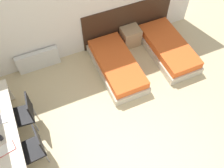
{
  "coord_description": "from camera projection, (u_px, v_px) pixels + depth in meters",
  "views": [
    {
      "loc": [
        -1.24,
        -0.8,
        4.94
      ],
      "look_at": [
        0.0,
        2.03,
        0.55
      ],
      "focal_mm": 40.0,
      "sensor_mm": 36.0,
      "label": 1
    }
  ],
  "objects": [
    {
      "name": "wall_back",
      "position": [
        82.0,
        7.0,
        5.59
      ],
      "size": [
        6.11,
        0.05,
        2.7
      ],
      "color": "white",
      "rests_on": "ground_plane"
    },
    {
      "name": "headboard_panel",
      "position": [
        127.0,
        22.0,
        6.5
      ],
      "size": [
        2.46,
        0.03,
        1.09
      ],
      "color": "#382316",
      "rests_on": "ground_plane"
    },
    {
      "name": "bed_near_window",
      "position": [
        117.0,
        66.0,
        6.11
      ],
      "size": [
        0.91,
        1.88,
        0.4
      ],
      "color": "beige",
      "rests_on": "ground_plane"
    },
    {
      "name": "bed_near_door",
      "position": [
        168.0,
        49.0,
        6.44
      ],
      "size": [
        0.91,
        1.88,
        0.4
      ],
      "color": "beige",
      "rests_on": "ground_plane"
    },
    {
      "name": "nightstand",
      "position": [
        130.0,
        36.0,
        6.62
      ],
      "size": [
        0.48,
        0.4,
        0.5
      ],
      "color": "tan",
      "rests_on": "ground_plane"
    },
    {
      "name": "radiator",
      "position": [
        38.0,
        60.0,
        6.12
      ],
      "size": [
        1.04,
        0.12,
        0.53
      ],
      "color": "silver",
      "rests_on": "ground_plane"
    },
    {
      "name": "desk",
      "position": [
        5.0,
        136.0,
        4.64
      ],
      "size": [
        0.51,
        2.41,
        0.73
      ],
      "color": "beige",
      "rests_on": "ground_plane"
    },
    {
      "name": "chair_near_laptop",
      "position": [
        25.0,
        113.0,
        5.01
      ],
      "size": [
        0.5,
        0.5,
        0.93
      ],
      "rotation": [
        0.0,
        0.0,
        -0.1
      ],
      "color": "black",
      "rests_on": "ground_plane"
    },
    {
      "name": "chair_near_notebook",
      "position": [
        34.0,
        147.0,
        4.6
      ],
      "size": [
        0.49,
        0.49,
        0.93
      ],
      "rotation": [
        0.0,
        0.0,
        0.08
      ],
      "color": "black",
      "rests_on": "ground_plane"
    },
    {
      "name": "open_notebook",
      "position": [
        6.0,
        149.0,
        4.34
      ],
      "size": [
        0.33,
        0.25,
        0.02
      ],
      "rotation": [
        0.0,
        0.0,
        0.18
      ],
      "color": "#B21E1E",
      "rests_on": "desk"
    },
    {
      "name": "mug",
      "position": [
        0.0,
        138.0,
        4.41
      ],
      "size": [
        0.08,
        0.08,
        0.09
      ],
      "color": "black",
      "rests_on": "desk"
    }
  ]
}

